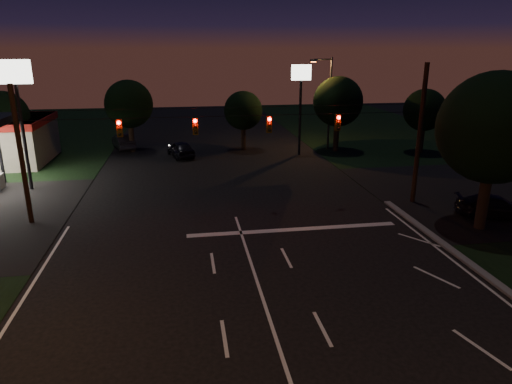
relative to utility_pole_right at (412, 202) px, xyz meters
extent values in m
plane|color=black|center=(-12.00, -15.00, 0.00)|extent=(140.00, 140.00, 0.00)
cube|color=black|center=(8.00, 1.00, 0.00)|extent=(20.00, 16.00, 0.02)
cube|color=silver|center=(-9.00, -3.50, 0.01)|extent=(12.00, 0.50, 0.01)
cylinder|color=black|center=(0.00, 0.00, 0.00)|extent=(0.30, 0.30, 9.00)
cylinder|color=black|center=(-24.00, 0.00, 0.00)|extent=(0.28, 0.28, 8.00)
cylinder|color=black|center=(-12.00, 0.00, 6.00)|extent=(24.00, 0.03, 0.03)
cylinder|color=black|center=(-12.00, 0.00, 6.50)|extent=(24.00, 0.02, 0.02)
cube|color=#3F3307|center=(-18.50, 0.00, 5.45)|extent=(0.32, 0.26, 1.00)
sphere|color=#FF0705|center=(-18.50, -0.16, 5.78)|extent=(0.22, 0.22, 0.22)
sphere|color=black|center=(-18.50, -0.16, 5.45)|extent=(0.20, 0.20, 0.20)
sphere|color=black|center=(-18.50, -0.16, 5.12)|extent=(0.20, 0.20, 0.20)
cube|color=#3F3307|center=(-14.20, 0.00, 5.45)|extent=(0.32, 0.26, 1.00)
sphere|color=#FF0705|center=(-14.20, -0.16, 5.78)|extent=(0.22, 0.22, 0.22)
sphere|color=black|center=(-14.20, -0.16, 5.45)|extent=(0.20, 0.20, 0.20)
sphere|color=black|center=(-14.20, -0.16, 5.12)|extent=(0.20, 0.20, 0.20)
cube|color=#3F3307|center=(-9.80, 0.00, 5.45)|extent=(0.32, 0.26, 1.00)
sphere|color=#FF0705|center=(-9.80, -0.16, 5.78)|extent=(0.22, 0.22, 0.22)
sphere|color=black|center=(-9.80, -0.16, 5.45)|extent=(0.20, 0.20, 0.20)
sphere|color=black|center=(-9.80, -0.16, 5.12)|extent=(0.20, 0.20, 0.20)
cube|color=#3F3307|center=(-5.50, 0.00, 5.45)|extent=(0.32, 0.26, 1.00)
sphere|color=#FF0705|center=(-5.50, -0.16, 5.78)|extent=(0.22, 0.22, 0.22)
sphere|color=black|center=(-5.50, -0.16, 5.45)|extent=(0.20, 0.20, 0.20)
sphere|color=black|center=(-5.50, -0.16, 5.12)|extent=(0.20, 0.20, 0.20)
cylinder|color=black|center=(-28.50, 9.00, 2.40)|extent=(0.24, 0.24, 4.80)
cylinder|color=black|center=(-26.00, 7.00, 3.75)|extent=(0.24, 0.24, 7.50)
cube|color=white|center=(-26.00, 7.00, 8.30)|extent=(2.20, 0.30, 1.60)
cylinder|color=black|center=(-4.00, 15.00, 3.50)|extent=(0.24, 0.24, 7.00)
cube|color=white|center=(-4.00, 15.00, 7.70)|extent=(1.80, 0.30, 1.40)
cylinder|color=black|center=(-0.50, 17.00, 4.50)|extent=(0.20, 0.20, 9.00)
cylinder|color=black|center=(-1.40, 17.00, 8.80)|extent=(1.80, 0.12, 0.12)
cube|color=black|center=(-2.30, 17.00, 8.70)|extent=(0.60, 0.35, 0.22)
cube|color=#F65C1D|center=(-2.30, 17.00, 8.58)|extent=(0.45, 0.25, 0.04)
cylinder|color=black|center=(1.50, -5.00, 2.00)|extent=(0.60, 0.60, 4.00)
sphere|color=black|center=(1.50, -5.00, 5.76)|extent=(6.00, 6.00, 6.00)
sphere|color=black|center=(2.10, -4.55, 5.58)|extent=(4.50, 4.50, 4.50)
sphere|color=black|center=(0.90, -4.70, 5.62)|extent=(4.20, 4.20, 4.20)
cylinder|color=black|center=(-30.00, 15.00, 1.50)|extent=(0.49, 0.49, 3.00)
sphere|color=black|center=(-30.00, 15.00, 4.32)|extent=(4.20, 4.20, 4.20)
sphere|color=black|center=(-29.58, 15.32, 4.19)|extent=(3.15, 3.15, 3.15)
cylinder|color=black|center=(-20.00, 19.00, 1.62)|extent=(0.52, 0.52, 3.25)
sphere|color=black|center=(-20.00, 19.00, 4.68)|extent=(4.60, 4.60, 4.60)
sphere|color=black|center=(-19.54, 19.34, 4.54)|extent=(3.45, 3.45, 3.45)
sphere|color=black|center=(-20.46, 19.23, 4.58)|extent=(3.22, 3.22, 3.22)
cylinder|color=black|center=(-9.00, 18.00, 1.38)|extent=(0.47, 0.47, 2.75)
sphere|color=black|center=(-9.00, 18.00, 3.96)|extent=(3.80, 3.80, 3.80)
sphere|color=black|center=(-8.62, 18.28, 3.85)|extent=(2.85, 2.85, 2.85)
sphere|color=black|center=(-9.38, 18.19, 3.87)|extent=(2.66, 2.66, 2.66)
cylinder|color=black|center=(0.00, 16.00, 1.70)|extent=(0.53, 0.53, 3.40)
sphere|color=black|center=(0.00, 16.00, 4.90)|extent=(4.80, 4.80, 4.80)
sphere|color=black|center=(0.48, 16.36, 4.75)|extent=(3.60, 3.60, 3.60)
sphere|color=black|center=(-0.48, 16.24, 4.79)|extent=(3.36, 3.36, 3.36)
cylinder|color=black|center=(8.00, 14.00, 1.45)|extent=(0.48, 0.48, 2.90)
sphere|color=black|center=(8.00, 14.00, 4.18)|extent=(4.00, 4.00, 4.00)
sphere|color=black|center=(8.40, 14.30, 4.06)|extent=(3.00, 3.00, 3.00)
sphere|color=black|center=(7.60, 14.20, 4.09)|extent=(2.80, 2.80, 2.80)
imported|color=black|center=(-15.24, 15.91, 0.75)|extent=(2.90, 4.75, 1.51)
imported|color=black|center=(-21.00, 20.48, 0.75)|extent=(2.91, 4.83, 1.50)
imported|color=black|center=(3.55, -3.47, 0.67)|extent=(4.94, 3.25, 1.33)
camera|label=1|loc=(-14.88, -26.85, 9.81)|focal=32.00mm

